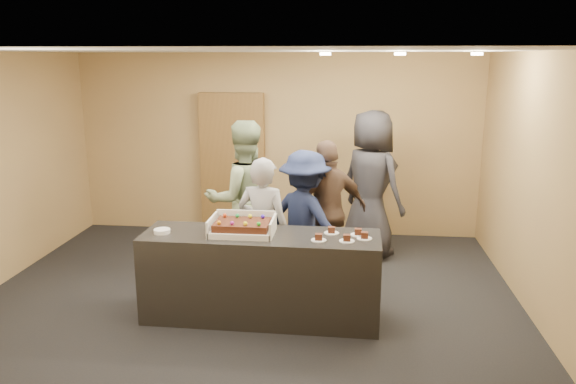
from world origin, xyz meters
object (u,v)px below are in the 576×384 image
Objects in this scene: serving_counter at (261,276)px; cake_box at (243,229)px; person_server_grey at (263,230)px; person_dark_suit at (371,184)px; plate_stack at (162,231)px; person_navy_man at (305,220)px; person_brown_extra at (328,212)px; storage_cabinet at (233,164)px; person_sage_man at (243,199)px; sheet_cake at (242,225)px.

cake_box reaches higher than serving_counter.
person_dark_suit is at bearing -112.88° from person_server_grey.
person_navy_man is at bearing 33.85° from plate_stack.
cake_box is 1.35m from person_brown_extra.
person_server_grey is (0.96, 0.51, -0.12)m from plate_stack.
storage_cabinet is 1.08× the size of person_dark_suit.
person_sage_man is (-0.21, 1.15, 0.01)m from cake_box.
sheet_cake is 3.30× the size of plate_stack.
cake_box is 0.38× the size of person_brown_extra.
person_dark_suit reaches higher than person_sage_man.
serving_counter is 1.01m from person_navy_man.
person_dark_suit is at bearing 61.09° from serving_counter.
storage_cabinet is 1.76m from person_sage_man.
storage_cabinet reaches higher than person_sage_man.
cake_box is at bearing 75.62° from person_sage_man.
serving_counter is 1.33m from person_brown_extra.
serving_counter is 0.57m from person_server_grey.
person_sage_man reaches higher than serving_counter.
plate_stack is 0.10× the size of person_brown_extra.
cake_box is 2.43m from person_dark_suit.
person_sage_man is 1.18× the size of person_navy_man.
storage_cabinet is 3.31× the size of cake_box.
sheet_cake is 1.19m from person_sage_man.
serving_counter is 1.49× the size of person_server_grey.
storage_cabinet reaches higher than person_navy_man.
person_brown_extra reaches higher than sheet_cake.
person_sage_man is (0.48, -1.70, -0.10)m from storage_cabinet.
cake_box is at bearing -76.35° from storage_cabinet.
person_navy_man is at bearing -121.20° from person_server_grey.
person_brown_extra is (0.25, 0.23, 0.04)m from person_navy_man.
person_navy_man is (0.78, -0.31, -0.15)m from person_sage_man.
person_server_grey is at bearing -70.95° from storage_cabinet.
person_brown_extra is 0.87× the size of person_dark_suit.
sheet_cake is 0.82m from plate_stack.
person_dark_suit is (1.35, 2.02, 0.04)m from cake_box.
person_server_grey is at bearing 71.33° from cake_box.
person_brown_extra is at bearing 151.01° from person_sage_man.
storage_cabinet is 2.33m from person_brown_extra.
person_sage_man reaches higher than plate_stack.
sheet_cake is at bearing -90.87° from cake_box.
person_server_grey is (0.14, 0.45, -0.19)m from sheet_cake.
cake_box is at bearing 85.64° from person_server_grey.
person_dark_suit is at bearing -175.84° from person_sage_man.
plate_stack is 0.10× the size of person_server_grey.
storage_cabinet reaches higher than serving_counter.
plate_stack is at bearing 39.06° from person_sage_man.
person_brown_extra is at bearing -121.78° from person_server_grey.
sheet_cake is 0.32× the size of person_brown_extra.
sheet_cake is 0.29× the size of person_sage_man.
plate_stack is 3.02m from person_dark_suit.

